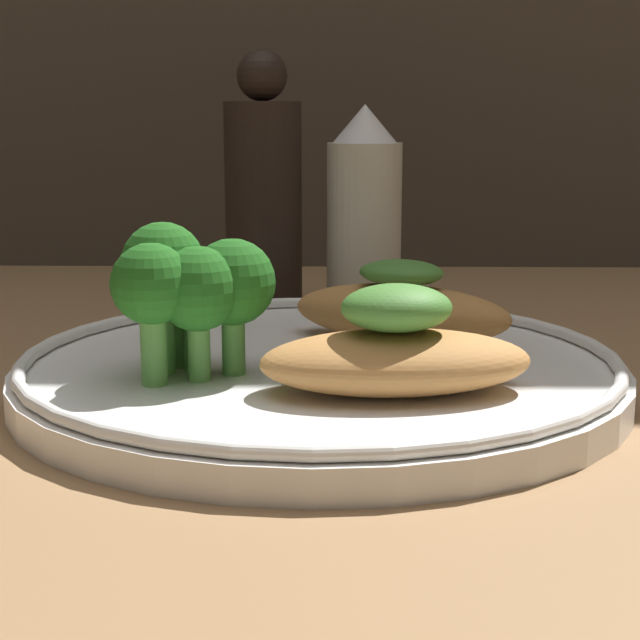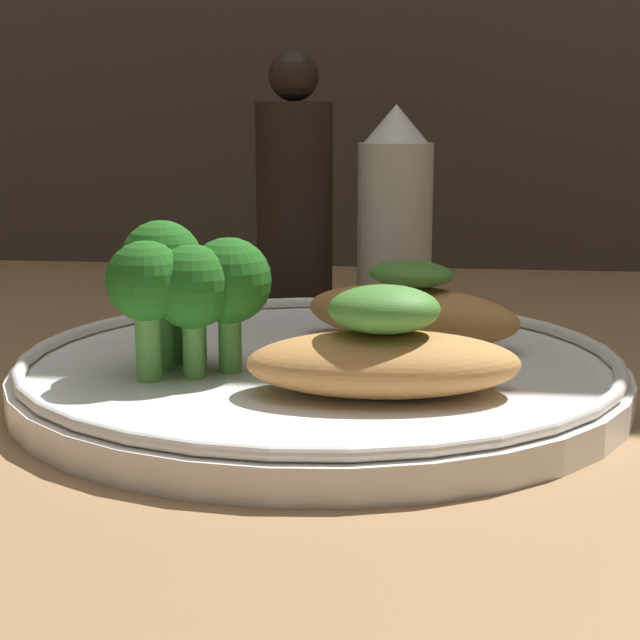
{
  "view_description": "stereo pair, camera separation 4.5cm",
  "coord_description": "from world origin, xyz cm",
  "px_view_note": "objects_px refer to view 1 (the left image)",
  "views": [
    {
      "loc": [
        0.84,
        -43.66,
        12.46
      ],
      "look_at": [
        0.0,
        0.0,
        3.4
      ],
      "focal_mm": 55.0,
      "sensor_mm": 36.0,
      "label": 1
    },
    {
      "loc": [
        5.28,
        -43.35,
        12.46
      ],
      "look_at": [
        0.0,
        0.0,
        3.4
      ],
      "focal_mm": 55.0,
      "sensor_mm": 36.0,
      "label": 2
    }
  ],
  "objects_px": {
    "plate": "(320,371)",
    "broccoli_bunch": "(187,285)",
    "pepper_grinder": "(263,197)",
    "sauce_bottle": "(364,214)"
  },
  "relations": [
    {
      "from": "plate",
      "to": "broccoli_bunch",
      "type": "bearing_deg",
      "value": -157.12
    },
    {
      "from": "broccoli_bunch",
      "to": "pepper_grinder",
      "type": "distance_m",
      "value": 0.22
    },
    {
      "from": "broccoli_bunch",
      "to": "pepper_grinder",
      "type": "bearing_deg",
      "value": 85.6
    },
    {
      "from": "plate",
      "to": "broccoli_bunch",
      "type": "xyz_separation_m",
      "value": [
        -0.06,
        -0.02,
        0.04
      ]
    },
    {
      "from": "pepper_grinder",
      "to": "sauce_bottle",
      "type": "bearing_deg",
      "value": 0.0
    },
    {
      "from": "sauce_bottle",
      "to": "pepper_grinder",
      "type": "bearing_deg",
      "value": 180.0
    },
    {
      "from": "broccoli_bunch",
      "to": "sauce_bottle",
      "type": "xyz_separation_m",
      "value": [
        0.08,
        0.22,
        0.01
      ]
    },
    {
      "from": "plate",
      "to": "sauce_bottle",
      "type": "bearing_deg",
      "value": 82.69
    },
    {
      "from": "sauce_bottle",
      "to": "pepper_grinder",
      "type": "relative_size",
      "value": 0.8
    },
    {
      "from": "plate",
      "to": "sauce_bottle",
      "type": "xyz_separation_m",
      "value": [
        0.02,
        0.19,
        0.05
      ]
    }
  ]
}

